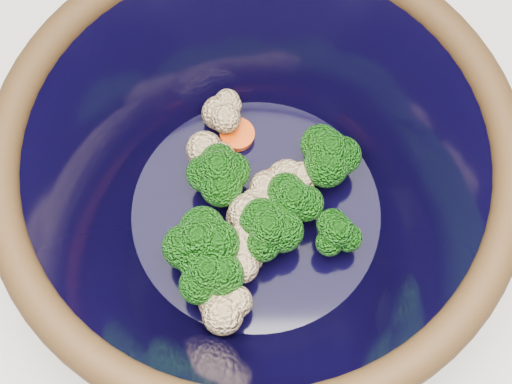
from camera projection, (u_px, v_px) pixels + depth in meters
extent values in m
plane|color=#9E7A54|center=(249.00, 368.00, 1.41)|extent=(3.00, 3.00, 0.00)
cube|color=silver|center=(246.00, 314.00, 0.99)|extent=(1.20, 1.20, 0.90)
cylinder|color=black|center=(256.00, 223.00, 0.56)|extent=(0.20, 0.20, 0.01)
torus|color=black|center=(256.00, 148.00, 0.44)|extent=(0.34, 0.34, 0.02)
cylinder|color=black|center=(256.00, 211.00, 0.54)|extent=(0.19, 0.19, 0.00)
cylinder|color=#608442|center=(220.00, 184.00, 0.53)|extent=(0.01, 0.01, 0.02)
ellipsoid|color=#1E6813|center=(218.00, 170.00, 0.51)|extent=(0.04, 0.04, 0.04)
cylinder|color=#608442|center=(210.00, 283.00, 0.50)|extent=(0.01, 0.01, 0.02)
ellipsoid|color=#1E6813|center=(208.00, 273.00, 0.48)|extent=(0.04, 0.04, 0.03)
cylinder|color=#608442|center=(326.00, 165.00, 0.54)|extent=(0.01, 0.01, 0.02)
ellipsoid|color=#1E6813|center=(329.00, 150.00, 0.52)|extent=(0.04, 0.04, 0.04)
cylinder|color=#608442|center=(268.00, 241.00, 0.52)|extent=(0.01, 0.01, 0.02)
ellipsoid|color=#1E6813|center=(268.00, 229.00, 0.49)|extent=(0.04, 0.04, 0.04)
cylinder|color=#608442|center=(292.00, 211.00, 0.53)|extent=(0.01, 0.01, 0.02)
ellipsoid|color=#1E6813|center=(293.00, 199.00, 0.51)|extent=(0.04, 0.04, 0.03)
cylinder|color=#608442|center=(202.00, 252.00, 0.51)|extent=(0.01, 0.01, 0.02)
ellipsoid|color=#1E6813|center=(199.00, 240.00, 0.49)|extent=(0.05, 0.05, 0.04)
cylinder|color=#608442|center=(335.00, 241.00, 0.52)|extent=(0.01, 0.01, 0.02)
ellipsoid|color=#1E6813|center=(338.00, 232.00, 0.50)|extent=(0.04, 0.04, 0.03)
sphere|color=beige|center=(242.00, 254.00, 0.51)|extent=(0.03, 0.03, 0.03)
sphere|color=beige|center=(244.00, 218.00, 0.52)|extent=(0.03, 0.03, 0.03)
sphere|color=beige|center=(217.00, 161.00, 0.54)|extent=(0.03, 0.03, 0.03)
sphere|color=beige|center=(260.00, 207.00, 0.52)|extent=(0.03, 0.03, 0.03)
sphere|color=beige|center=(219.00, 113.00, 0.55)|extent=(0.03, 0.03, 0.03)
sphere|color=beige|center=(221.00, 302.00, 0.49)|extent=(0.03, 0.03, 0.03)
sphere|color=beige|center=(287.00, 180.00, 0.53)|extent=(0.03, 0.03, 0.03)
sphere|color=beige|center=(269.00, 203.00, 0.52)|extent=(0.03, 0.03, 0.03)
cylinder|color=#F5420A|center=(322.00, 149.00, 0.55)|extent=(0.03, 0.03, 0.01)
cylinder|color=#F5420A|center=(282.00, 180.00, 0.54)|extent=(0.03, 0.03, 0.01)
cylinder|color=#F5420A|center=(237.00, 134.00, 0.56)|extent=(0.03, 0.03, 0.01)
cylinder|color=#F5420A|center=(265.00, 214.00, 0.53)|extent=(0.03, 0.03, 0.01)
cylinder|color=#F5420A|center=(276.00, 188.00, 0.54)|extent=(0.03, 0.03, 0.01)
cylinder|color=#F5420A|center=(211.00, 166.00, 0.55)|extent=(0.03, 0.03, 0.01)
cylinder|color=#F5420A|center=(257.00, 209.00, 0.53)|extent=(0.03, 0.03, 0.01)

